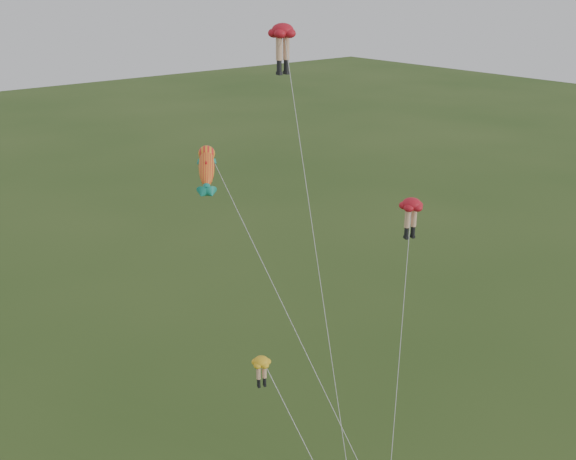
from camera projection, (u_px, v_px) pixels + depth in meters
legs_kite_red_high at (283, 40)px, 35.06m from camera, size 4.53×11.05×23.48m
legs_kite_red_mid at (411, 211)px, 36.30m from camera, size 7.19×5.92×14.19m
legs_kite_yellow at (266, 372)px, 30.42m from camera, size 2.21×6.37×9.03m
fish_kite at (208, 169)px, 32.32m from camera, size 4.67×11.27×18.00m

